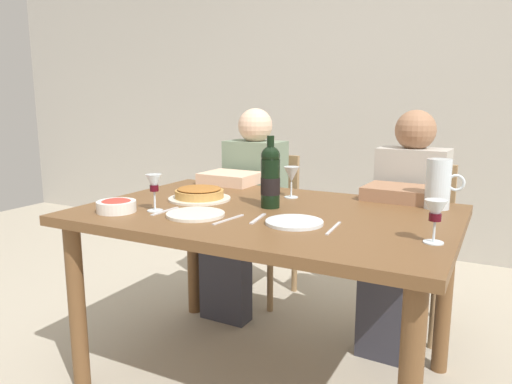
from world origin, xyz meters
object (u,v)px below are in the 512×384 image
at_px(dinner_plate_left_setting, 196,214).
at_px(dinner_plate_right_setting, 294,222).
at_px(water_pitcher, 438,187).
at_px(wine_glass_centre, 435,213).
at_px(salad_bowl, 116,205).
at_px(wine_glass_right_diner, 154,185).
at_px(wine_bottle, 270,177).
at_px(baked_tart, 199,194).
at_px(diner_right, 405,222).
at_px(chair_left, 265,215).
at_px(wine_glass_left_diner, 291,176).
at_px(diner_left, 246,204).
at_px(chair_right, 414,234).
at_px(dining_table, 266,232).

relative_size(dinner_plate_left_setting, dinner_plate_right_setting, 1.08).
distance_m(water_pitcher, wine_glass_centre, 0.53).
xyz_separation_m(salad_bowl, dinner_plate_left_setting, (0.32, 0.09, -0.02)).
bearing_deg(wine_glass_right_diner, dinner_plate_right_setting, 6.95).
bearing_deg(wine_bottle, baked_tart, -179.06).
xyz_separation_m(wine_glass_right_diner, diner_right, (0.84, 0.86, -0.25)).
distance_m(baked_tart, wine_glass_right_diner, 0.29).
xyz_separation_m(wine_glass_right_diner, chair_left, (-0.05, 1.11, -0.37)).
height_order(wine_glass_left_diner, wine_glass_centre, wine_glass_left_diner).
distance_m(wine_glass_centre, dinner_plate_right_setting, 0.50).
relative_size(baked_tart, dinner_plate_right_setting, 1.32).
xyz_separation_m(salad_bowl, diner_right, (0.97, 0.95, -0.17)).
distance_m(diner_left, chair_right, 0.94).
relative_size(wine_bottle, dinner_plate_right_setting, 1.42).
xyz_separation_m(water_pitcher, baked_tart, (-0.98, -0.31, -0.06)).
height_order(dinner_plate_right_setting, chair_left, chair_left).
relative_size(wine_glass_centre, dinner_plate_left_setting, 0.61).
height_order(wine_glass_centre, diner_left, diner_left).
distance_m(wine_glass_left_diner, wine_glass_right_diner, 0.64).
bearing_deg(diner_right, wine_glass_left_diner, 40.67).
bearing_deg(chair_left, wine_glass_right_diner, 93.86).
bearing_deg(dining_table, dinner_plate_left_setting, -133.01).
bearing_deg(salad_bowl, diner_left, 85.59).
bearing_deg(chair_left, wine_bottle, 119.21).
xyz_separation_m(water_pitcher, wine_glass_centre, (0.06, -0.53, 0.01)).
height_order(wine_bottle, baked_tart, wine_bottle).
bearing_deg(baked_tart, wine_glass_left_diner, 34.18).
xyz_separation_m(dinner_plate_left_setting, diner_right, (0.65, 0.86, -0.15)).
height_order(dining_table, chair_left, chair_left).
distance_m(water_pitcher, chair_right, 0.65).
bearing_deg(wine_glass_centre, water_pitcher, 96.19).
height_order(wine_bottle, chair_right, wine_bottle).
xyz_separation_m(chair_left, diner_right, (0.89, -0.24, 0.12)).
xyz_separation_m(wine_glass_centre, diner_right, (-0.23, 0.81, -0.24)).
relative_size(diner_left, chair_right, 1.33).
xyz_separation_m(salad_bowl, chair_right, (0.98, 1.18, -0.29)).
height_order(dinner_plate_left_setting, diner_right, diner_right).
relative_size(wine_bottle, water_pitcher, 1.45).
bearing_deg(chair_left, wine_glass_centre, 138.18).
distance_m(dinner_plate_right_setting, chair_left, 1.24).
height_order(wine_glass_left_diner, chair_left, wine_glass_left_diner).
relative_size(wine_glass_centre, chair_right, 0.16).
bearing_deg(dinner_plate_right_setting, dinner_plate_left_setting, -170.70).
height_order(water_pitcher, baked_tart, water_pitcher).
bearing_deg(dinner_plate_right_setting, diner_right, 72.16).
height_order(chair_left, diner_right, diner_right).
xyz_separation_m(dining_table, baked_tart, (-0.36, 0.05, 0.12)).
height_order(dining_table, salad_bowl, salad_bowl).
height_order(wine_bottle, wine_glass_left_diner, wine_bottle).
bearing_deg(dinner_plate_left_setting, chair_left, 102.57).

